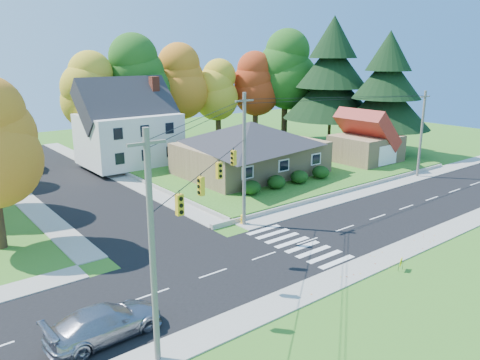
# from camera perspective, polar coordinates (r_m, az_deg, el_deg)

# --- Properties ---
(ground) EXTENTS (120.00, 120.00, 0.00)m
(ground) POSITION_cam_1_polar(r_m,az_deg,el_deg) (33.14, 8.22, -7.41)
(ground) COLOR #3D7923
(road_main) EXTENTS (90.00, 8.00, 0.02)m
(road_main) POSITION_cam_1_polar(r_m,az_deg,el_deg) (33.13, 8.22, -7.39)
(road_main) COLOR black
(road_main) RESTS_ON ground
(road_cross) EXTENTS (8.00, 44.00, 0.02)m
(road_cross) POSITION_cam_1_polar(r_m,az_deg,el_deg) (50.67, -20.38, -0.21)
(road_cross) COLOR black
(road_cross) RESTS_ON ground
(sidewalk_north) EXTENTS (90.00, 2.00, 0.08)m
(sidewalk_north) POSITION_cam_1_polar(r_m,az_deg,el_deg) (36.49, 2.54, -5.04)
(sidewalk_north) COLOR #9C9A90
(sidewalk_north) RESTS_ON ground
(sidewalk_south) EXTENTS (90.00, 2.00, 0.08)m
(sidewalk_south) POSITION_cam_1_polar(r_m,az_deg,el_deg) (30.22, 15.17, -10.04)
(sidewalk_south) COLOR #9C9A90
(sidewalk_south) RESTS_ON ground
(lawn) EXTENTS (30.00, 30.00, 0.50)m
(lawn) POSITION_cam_1_polar(r_m,az_deg,el_deg) (56.23, 2.01, 2.45)
(lawn) COLOR #3D7923
(lawn) RESTS_ON ground
(ranch_house) EXTENTS (14.60, 10.60, 5.40)m
(ranch_house) POSITION_cam_1_polar(r_m,az_deg,el_deg) (48.72, 1.32, 4.09)
(ranch_house) COLOR tan
(ranch_house) RESTS_ON lawn
(colonial_house) EXTENTS (10.40, 8.40, 9.60)m
(colonial_house) POSITION_cam_1_polar(r_m,az_deg,el_deg) (54.41, -13.42, 6.26)
(colonial_house) COLOR silver
(colonial_house) RESTS_ON lawn
(garage) EXTENTS (7.30, 6.30, 4.60)m
(garage) POSITION_cam_1_polar(r_m,az_deg,el_deg) (56.11, 15.14, 4.61)
(garage) COLOR tan
(garage) RESTS_ON lawn
(hedge_row) EXTENTS (10.70, 1.70, 1.27)m
(hedge_row) POSITION_cam_1_polar(r_m,az_deg,el_deg) (44.37, 5.89, 0.08)
(hedge_row) COLOR #163A10
(hedge_row) RESTS_ON lawn
(traffic_infrastructure) EXTENTS (38.10, 10.66, 10.00)m
(traffic_infrastructure) POSITION_cam_1_polar(r_m,az_deg,el_deg) (32.34, 6.65, 1.68)
(traffic_infrastructure) COLOR #666059
(traffic_infrastructure) RESTS_ON ground
(tree_lot_0) EXTENTS (6.72, 6.72, 12.51)m
(tree_lot_0) POSITION_cam_1_polar(r_m,az_deg,el_deg) (58.73, -18.00, 10.24)
(tree_lot_0) COLOR #3F2A19
(tree_lot_0) RESTS_ON lawn
(tree_lot_1) EXTENTS (7.84, 7.84, 14.60)m
(tree_lot_1) POSITION_cam_1_polar(r_m,az_deg,el_deg) (60.10, -12.29, 11.97)
(tree_lot_1) COLOR #3F2A19
(tree_lot_1) RESTS_ON lawn
(tree_lot_2) EXTENTS (7.28, 7.28, 13.56)m
(tree_lot_2) POSITION_cam_1_polar(r_m,az_deg,el_deg) (63.85, -7.74, 11.76)
(tree_lot_2) COLOR #3F2A19
(tree_lot_2) RESTS_ON lawn
(tree_lot_3) EXTENTS (6.16, 6.16, 11.47)m
(tree_lot_3) POSITION_cam_1_polar(r_m,az_deg,el_deg) (66.36, -2.71, 10.87)
(tree_lot_3) COLOR #3F2A19
(tree_lot_3) RESTS_ON lawn
(tree_lot_4) EXTENTS (6.72, 6.72, 12.51)m
(tree_lot_4) POSITION_cam_1_polar(r_m,az_deg,el_deg) (69.19, 1.91, 11.60)
(tree_lot_4) COLOR #3F2A19
(tree_lot_4) RESTS_ON lawn
(tree_lot_5) EXTENTS (8.40, 8.40, 15.64)m
(tree_lot_5) POSITION_cam_1_polar(r_m,az_deg,el_deg) (70.27, 5.57, 13.19)
(tree_lot_5) COLOR #3F2A19
(tree_lot_5) RESTS_ON lawn
(conifer_east_a) EXTENTS (12.80, 12.80, 16.96)m
(conifer_east_a) POSITION_cam_1_polar(r_m,az_deg,el_deg) (65.50, 11.13, 12.07)
(conifer_east_a) COLOR #3F2A19
(conifer_east_a) RESTS_ON lawn
(conifer_east_b) EXTENTS (11.20, 11.20, 14.84)m
(conifer_east_b) POSITION_cam_1_polar(r_m,az_deg,el_deg) (61.45, 17.42, 10.44)
(conifer_east_b) COLOR #3F2A19
(conifer_east_b) RESTS_ON lawn
(silver_sedan) EXTENTS (5.49, 2.48, 1.56)m
(silver_sedan) POSITION_cam_1_polar(r_m,az_deg,el_deg) (23.10, -16.14, -16.34)
(silver_sedan) COLOR #8F92A2
(silver_sedan) RESTS_ON road_main
(white_car) EXTENTS (2.18, 4.25, 1.34)m
(white_car) POSITION_cam_1_polar(r_m,az_deg,el_deg) (56.62, -23.85, 1.69)
(white_car) COLOR #B6B8C8
(white_car) RESTS_ON road_cross
(fire_hydrant) EXTENTS (0.46, 0.36, 0.80)m
(fire_hydrant) POSITION_cam_1_polar(r_m,az_deg,el_deg) (35.80, 0.28, -4.84)
(fire_hydrant) COLOR yellow
(fire_hydrant) RESTS_ON ground
(yard_sign) EXTENTS (0.57, 0.26, 0.75)m
(yard_sign) POSITION_cam_1_polar(r_m,az_deg,el_deg) (30.07, 19.04, -9.45)
(yard_sign) COLOR black
(yard_sign) RESTS_ON ground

